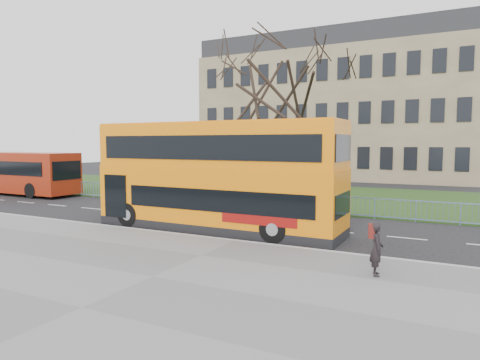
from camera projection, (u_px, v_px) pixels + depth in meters
The scene contains 10 objects.
ground at pixel (252, 236), 18.37m from camera, with size 120.00×120.00×0.00m, color black.
pavement at pixel (153, 279), 12.36m from camera, with size 80.00×10.50×0.12m, color slate.
kerb at pixel (235, 241), 16.99m from camera, with size 80.00×0.20×0.14m, color #99999C.
grass_verge at pixel (336, 197), 31.08m from camera, with size 80.00×15.40×0.08m, color #1C3C16.
guard_railing at pixel (302, 204), 24.19m from camera, with size 40.00×0.12×1.10m, color #6985BB, non-canonical shape.
bare_tree at pixel (276, 105), 28.05m from camera, with size 8.96×8.96×12.80m, color black, non-canonical shape.
civic_building at pixel (339, 118), 51.12m from camera, with size 30.00×15.00×14.00m, color #7F6D51.
yellow_bus at pixel (216, 173), 19.39m from camera, with size 11.57×2.87×4.84m.
red_bus at pixel (12, 172), 33.55m from camera, with size 12.33×2.94×3.24m.
pedestrian at pixel (377, 249), 12.41m from camera, with size 0.57×0.37×1.56m, color black.
Camera 1 is at (7.71, -16.38, 3.97)m, focal length 32.00 mm.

